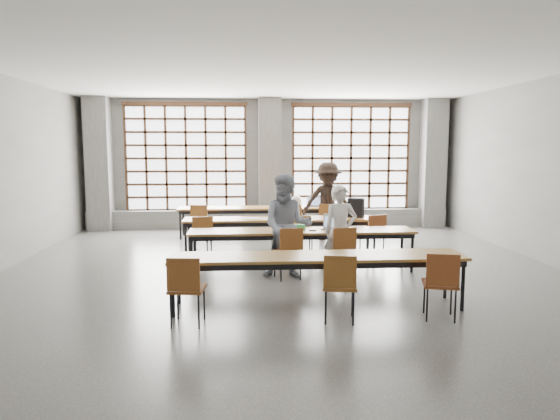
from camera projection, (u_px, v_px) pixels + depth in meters
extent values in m
plane|color=#4C4C49|center=(284.00, 277.00, 8.48)|extent=(11.00, 11.00, 0.00)
plane|color=silver|center=(285.00, 66.00, 8.04)|extent=(11.00, 11.00, 0.00)
plane|color=#5B5B59|center=(269.00, 164.00, 13.70)|extent=(10.00, 0.00, 10.00)
plane|color=#5B5B59|center=(359.00, 224.00, 2.81)|extent=(10.00, 0.00, 10.00)
cube|color=#51514F|center=(99.00, 164.00, 13.13)|extent=(0.60, 0.55, 3.50)
cube|color=#51514F|center=(270.00, 164.00, 13.43)|extent=(0.60, 0.55, 3.50)
cube|color=#51514F|center=(433.00, 164.00, 13.73)|extent=(0.60, 0.55, 3.50)
cube|color=white|center=(186.00, 158.00, 13.52)|extent=(3.20, 0.02, 2.80)
cube|color=black|center=(186.00, 158.00, 13.44)|extent=(3.20, 0.05, 2.80)
cube|color=black|center=(187.00, 212.00, 13.62)|extent=(3.32, 0.07, 0.10)
cube|color=black|center=(185.00, 104.00, 13.26)|extent=(3.32, 0.07, 0.10)
cube|color=white|center=(350.00, 158.00, 13.82)|extent=(3.20, 0.02, 2.80)
cube|color=black|center=(351.00, 158.00, 13.74)|extent=(3.20, 0.05, 2.80)
cube|color=black|center=(350.00, 210.00, 13.92)|extent=(3.32, 0.07, 0.10)
cube|color=black|center=(352.00, 105.00, 13.56)|extent=(3.32, 0.07, 0.10)
cube|color=#51514F|center=(270.00, 219.00, 13.69)|extent=(9.80, 0.35, 0.50)
cube|color=brown|center=(260.00, 208.00, 12.29)|extent=(4.00, 0.70, 0.04)
cube|color=black|center=(260.00, 210.00, 12.30)|extent=(3.90, 0.64, 0.08)
cylinder|color=black|center=(180.00, 225.00, 11.92)|extent=(0.05, 0.05, 0.69)
cylinder|color=black|center=(183.00, 222.00, 12.49)|extent=(0.05, 0.05, 0.69)
cylinder|color=black|center=(339.00, 224.00, 12.18)|extent=(0.05, 0.05, 0.69)
cylinder|color=black|center=(335.00, 220.00, 12.75)|extent=(0.05, 0.05, 0.69)
cube|color=brown|center=(280.00, 219.00, 10.36)|extent=(4.00, 0.70, 0.04)
cube|color=black|center=(280.00, 222.00, 10.37)|extent=(3.90, 0.64, 0.08)
cylinder|color=black|center=(186.00, 240.00, 9.99)|extent=(0.05, 0.05, 0.69)
cylinder|color=black|center=(189.00, 235.00, 10.56)|extent=(0.05, 0.05, 0.69)
cylinder|color=black|center=(374.00, 238.00, 10.25)|extent=(0.05, 0.05, 0.69)
cylinder|color=black|center=(368.00, 233.00, 10.82)|extent=(0.05, 0.05, 0.69)
cube|color=brown|center=(302.00, 231.00, 8.87)|extent=(4.00, 0.70, 0.04)
cube|color=black|center=(302.00, 234.00, 8.87)|extent=(3.90, 0.64, 0.08)
cylinder|color=black|center=(192.00, 256.00, 8.49)|extent=(0.05, 0.05, 0.69)
cylinder|color=black|center=(195.00, 249.00, 9.07)|extent=(0.05, 0.05, 0.69)
cylinder|color=black|center=(412.00, 253.00, 8.75)|extent=(0.05, 0.05, 0.69)
cylinder|color=black|center=(402.00, 247.00, 9.33)|extent=(0.05, 0.05, 0.69)
cube|color=brown|center=(318.00, 256.00, 6.78)|extent=(4.00, 0.70, 0.04)
cube|color=black|center=(318.00, 261.00, 6.79)|extent=(3.90, 0.64, 0.08)
cylinder|color=black|center=(173.00, 291.00, 6.41)|extent=(0.05, 0.05, 0.69)
cylinder|color=black|center=(179.00, 280.00, 6.99)|extent=(0.05, 0.05, 0.69)
cylinder|color=black|center=(463.00, 286.00, 6.67)|extent=(0.05, 0.05, 0.69)
cylinder|color=black|center=(446.00, 275.00, 7.24)|extent=(0.05, 0.05, 0.69)
cube|color=brown|center=(201.00, 222.00, 11.68)|extent=(0.49, 0.49, 0.04)
cube|color=brown|center=(199.00, 214.00, 11.46)|extent=(0.40, 0.10, 0.40)
cylinder|color=black|center=(201.00, 232.00, 11.71)|extent=(0.02, 0.02, 0.45)
cube|color=brown|center=(295.00, 221.00, 11.83)|extent=(0.51, 0.51, 0.04)
cube|color=brown|center=(293.00, 213.00, 11.61)|extent=(0.39, 0.13, 0.40)
cylinder|color=black|center=(295.00, 231.00, 11.86)|extent=(0.02, 0.02, 0.45)
cube|color=brown|center=(328.00, 221.00, 11.88)|extent=(0.51, 0.51, 0.04)
cube|color=brown|center=(327.00, 212.00, 11.66)|extent=(0.40, 0.13, 0.40)
cylinder|color=black|center=(328.00, 230.00, 11.91)|extent=(0.02, 0.02, 0.45)
cube|color=brown|center=(201.00, 237.00, 9.74)|extent=(0.53, 0.53, 0.04)
cube|color=brown|center=(203.00, 227.00, 9.53)|extent=(0.39, 0.15, 0.40)
cylinder|color=black|center=(201.00, 248.00, 9.77)|extent=(0.02, 0.02, 0.45)
cube|color=brown|center=(302.00, 236.00, 9.87)|extent=(0.52, 0.52, 0.04)
cube|color=brown|center=(301.00, 226.00, 9.65)|extent=(0.39, 0.13, 0.40)
cylinder|color=black|center=(302.00, 247.00, 9.90)|extent=(0.02, 0.02, 0.45)
cube|color=maroon|center=(372.00, 235.00, 9.97)|extent=(0.52, 0.52, 0.04)
cube|color=maroon|center=(377.00, 225.00, 9.75)|extent=(0.39, 0.14, 0.40)
cylinder|color=black|center=(372.00, 246.00, 9.99)|extent=(0.02, 0.02, 0.45)
cube|color=maroon|center=(287.00, 252.00, 8.33)|extent=(0.51, 0.51, 0.04)
cube|color=maroon|center=(291.00, 241.00, 8.12)|extent=(0.39, 0.13, 0.40)
cylinder|color=black|center=(287.00, 265.00, 8.36)|extent=(0.02, 0.02, 0.45)
cube|color=brown|center=(341.00, 251.00, 8.39)|extent=(0.47, 0.47, 0.04)
cube|color=brown|center=(345.00, 240.00, 8.17)|extent=(0.40, 0.08, 0.40)
cylinder|color=black|center=(340.00, 264.00, 8.42)|extent=(0.02, 0.02, 0.45)
cube|color=brown|center=(188.00, 289.00, 6.16)|extent=(0.46, 0.46, 0.04)
cube|color=brown|center=(183.00, 275.00, 5.93)|extent=(0.40, 0.07, 0.40)
cylinder|color=black|center=(188.00, 306.00, 6.19)|extent=(0.02, 0.02, 0.45)
cube|color=brown|center=(340.00, 286.00, 6.28)|extent=(0.49, 0.49, 0.04)
cube|color=brown|center=(340.00, 272.00, 6.06)|extent=(0.40, 0.10, 0.40)
cylinder|color=black|center=(339.00, 303.00, 6.31)|extent=(0.02, 0.02, 0.45)
cube|color=brown|center=(440.00, 284.00, 6.37)|extent=(0.51, 0.51, 0.04)
cube|color=brown|center=(443.00, 270.00, 6.15)|extent=(0.40, 0.13, 0.40)
cylinder|color=black|center=(439.00, 301.00, 6.40)|extent=(0.02, 0.02, 0.45)
imported|color=silver|center=(340.00, 231.00, 8.40)|extent=(0.61, 0.45, 1.56)
imported|color=#172447|center=(287.00, 226.00, 8.33)|extent=(0.94, 0.77, 1.76)
imported|color=black|center=(328.00, 201.00, 11.88)|extent=(1.25, 0.79, 1.84)
cube|color=#ABACB0|center=(332.00, 229.00, 8.95)|extent=(0.43, 0.36, 0.02)
cube|color=black|center=(332.00, 228.00, 8.94)|extent=(0.34, 0.27, 0.00)
cube|color=#ABACB0|center=(333.00, 221.00, 9.07)|extent=(0.36, 0.18, 0.26)
cube|color=#8EBBF6|center=(333.00, 222.00, 9.06)|extent=(0.31, 0.15, 0.21)
cube|color=#A8A9AD|center=(314.00, 206.00, 12.43)|extent=(0.40, 0.32, 0.02)
cube|color=black|center=(314.00, 206.00, 12.41)|extent=(0.33, 0.23, 0.00)
cube|color=#A8A9AD|center=(314.00, 201.00, 12.55)|extent=(0.37, 0.13, 0.26)
cube|color=#8CB4F3|center=(314.00, 202.00, 12.54)|extent=(0.31, 0.10, 0.21)
ellipsoid|color=silver|center=(355.00, 228.00, 8.90)|extent=(0.10, 0.07, 0.04)
cube|color=green|center=(298.00, 227.00, 8.93)|extent=(0.27, 0.18, 0.09)
cube|color=black|center=(312.00, 230.00, 8.77)|extent=(0.13, 0.07, 0.01)
cube|color=white|center=(251.00, 218.00, 10.36)|extent=(0.30, 0.22, 0.00)
cube|color=white|center=(266.00, 219.00, 10.29)|extent=(0.34, 0.27, 0.00)
cube|color=silver|center=(285.00, 218.00, 10.36)|extent=(0.34, 0.28, 0.00)
cube|color=black|center=(356.00, 208.00, 10.49)|extent=(0.37, 0.31, 0.40)
ellipsoid|color=silver|center=(296.00, 201.00, 12.38)|extent=(0.28, 0.23, 0.29)
cube|color=#A21415|center=(187.00, 285.00, 6.15)|extent=(0.22, 0.15, 0.06)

